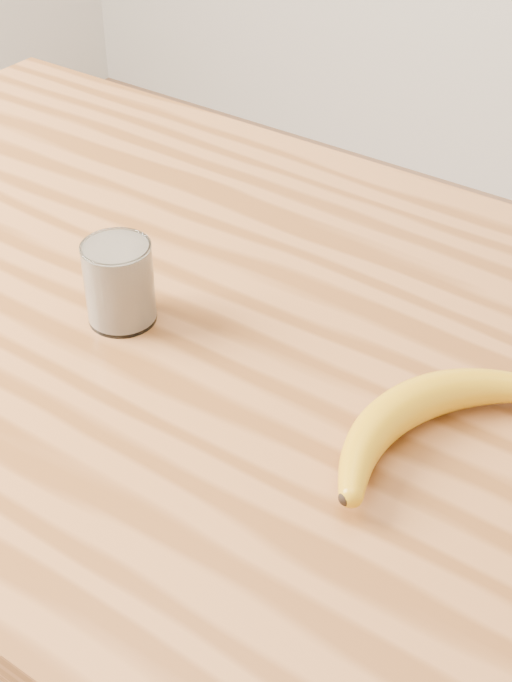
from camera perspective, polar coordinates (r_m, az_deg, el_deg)
The scene contains 3 objects.
table at distance 1.09m, azimuth -5.58°, elevation -2.78°, with size 1.20×0.80×0.90m.
smoothie_glass at distance 0.96m, azimuth -8.22°, elevation 3.51°, with size 0.07×0.07×0.09m.
banana at distance 0.85m, azimuth 9.24°, elevation -3.66°, with size 0.12×0.34×0.04m, color #C48B11, non-canonical shape.
Camera 1 is at (0.56, -0.61, 1.48)m, focal length 50.00 mm.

